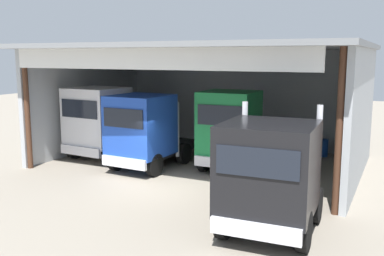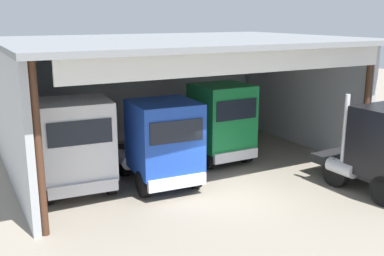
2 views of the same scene
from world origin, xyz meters
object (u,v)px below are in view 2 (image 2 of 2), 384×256
at_px(truck_green_left_bay, 218,122).
at_px(oil_drum, 224,124).
at_px(tool_cart, 219,125).
at_px(truck_blue_center_right_bay, 161,142).
at_px(truck_white_right_bay, 73,144).

relative_size(truck_green_left_bay, oil_drum, 5.66).
bearing_deg(oil_drum, tool_cart, -151.75).
distance_m(truck_green_left_bay, tool_cart, 5.38).
xyz_separation_m(truck_blue_center_right_bay, truck_green_left_bay, (3.57, 1.62, 0.08)).
bearing_deg(truck_green_left_bay, tool_cart, -123.18).
height_order(truck_white_right_bay, tool_cart, truck_white_right_bay).
distance_m(truck_white_right_bay, truck_blue_center_right_bay, 3.29).
distance_m(truck_white_right_bay, oil_drum, 11.44).
height_order(truck_blue_center_right_bay, tool_cart, truck_blue_center_right_bay).
height_order(oil_drum, tool_cart, tool_cart).
xyz_separation_m(truck_white_right_bay, truck_green_left_bay, (6.73, 0.69, -0.01)).
bearing_deg(truck_green_left_bay, truck_white_right_bay, 5.02).
distance_m(truck_white_right_bay, tool_cart, 10.87).
distance_m(truck_blue_center_right_bay, oil_drum, 9.39).
xyz_separation_m(truck_blue_center_right_bay, oil_drum, (6.85, 6.28, -1.35)).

